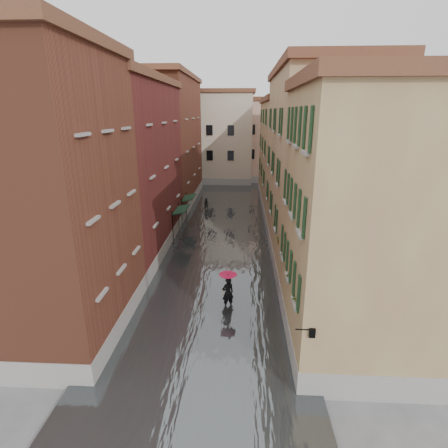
# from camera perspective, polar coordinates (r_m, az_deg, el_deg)

# --- Properties ---
(ground) EXTENTS (120.00, 120.00, 0.00)m
(ground) POSITION_cam_1_polar(r_m,az_deg,el_deg) (20.01, -2.52, -13.96)
(ground) COLOR #5A5A5C
(ground) RESTS_ON ground
(floodwater) EXTENTS (10.00, 60.00, 0.20)m
(floodwater) POSITION_cam_1_polar(r_m,az_deg,el_deg) (31.72, -0.28, -1.31)
(floodwater) COLOR #404547
(floodwater) RESTS_ON ground
(building_left_near) EXTENTS (6.00, 8.00, 13.00)m
(building_left_near) POSITION_cam_1_polar(r_m,az_deg,el_deg) (17.75, -26.65, 2.76)
(building_left_near) COLOR brown
(building_left_near) RESTS_ON ground
(building_left_mid) EXTENTS (6.00, 14.00, 12.50)m
(building_left_mid) POSITION_cam_1_polar(r_m,az_deg,el_deg) (27.67, -15.59, 8.33)
(building_left_mid) COLOR #581F1B
(building_left_mid) RESTS_ON ground
(building_left_far) EXTENTS (6.00, 16.00, 14.00)m
(building_left_far) POSITION_cam_1_polar(r_m,az_deg,el_deg) (41.97, -9.21, 12.87)
(building_left_far) COLOR brown
(building_left_far) RESTS_ON ground
(building_right_near) EXTENTS (6.00, 8.00, 11.50)m
(building_right_near) POSITION_cam_1_polar(r_m,az_deg,el_deg) (16.50, 21.42, -0.32)
(building_right_near) COLOR #92694B
(building_right_near) RESTS_ON ground
(building_right_mid) EXTENTS (6.00, 14.00, 13.00)m
(building_right_mid) POSITION_cam_1_polar(r_m,az_deg,el_deg) (26.72, 14.51, 8.64)
(building_right_mid) COLOR tan
(building_right_mid) RESTS_ON ground
(building_right_far) EXTENTS (6.00, 16.00, 11.50)m
(building_right_far) POSITION_cam_1_polar(r_m,az_deg,el_deg) (41.50, 10.51, 11.01)
(building_right_far) COLOR #92694B
(building_right_far) RESTS_ON ground
(building_end_cream) EXTENTS (12.00, 9.00, 13.00)m
(building_end_cream) POSITION_cam_1_polar(r_m,az_deg,el_deg) (55.24, -1.92, 13.74)
(building_end_cream) COLOR beige
(building_end_cream) RESTS_ON ground
(building_end_pink) EXTENTS (10.00, 9.00, 12.00)m
(building_end_pink) POSITION_cam_1_polar(r_m,az_deg,el_deg) (57.23, 7.52, 13.25)
(building_end_pink) COLOR tan
(building_end_pink) RESTS_ON ground
(awning_near) EXTENTS (1.09, 2.87, 2.80)m
(awning_near) POSITION_cam_1_polar(r_m,az_deg,el_deg) (30.13, -7.08, 2.22)
(awning_near) COLOR #15311F
(awning_near) RESTS_ON ground
(awning_far) EXTENTS (1.09, 2.71, 2.80)m
(awning_far) POSITION_cam_1_polar(r_m,az_deg,el_deg) (34.25, -5.85, 4.17)
(awning_far) COLOR #15311F
(awning_far) RESTS_ON ground
(wall_lantern) EXTENTS (0.71, 0.22, 0.35)m
(wall_lantern) POSITION_cam_1_polar(r_m,az_deg,el_deg) (13.51, 14.07, -16.73)
(wall_lantern) COLOR black
(wall_lantern) RESTS_ON ground
(window_planters) EXTENTS (0.59, 10.57, 0.84)m
(window_planters) POSITION_cam_1_polar(r_m,az_deg,el_deg) (18.90, 10.04, -4.28)
(window_planters) COLOR #974831
(window_planters) RESTS_ON ground
(pedestrian_main) EXTENTS (1.02, 1.02, 2.06)m
(pedestrian_main) POSITION_cam_1_polar(r_m,az_deg,el_deg) (19.64, 0.63, -10.34)
(pedestrian_main) COLOR black
(pedestrian_main) RESTS_ON ground
(pedestrian_far) EXTENTS (0.72, 0.57, 1.42)m
(pedestrian_far) POSITION_cam_1_polar(r_m,az_deg,el_deg) (38.70, -2.86, 3.19)
(pedestrian_far) COLOR black
(pedestrian_far) RESTS_ON ground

